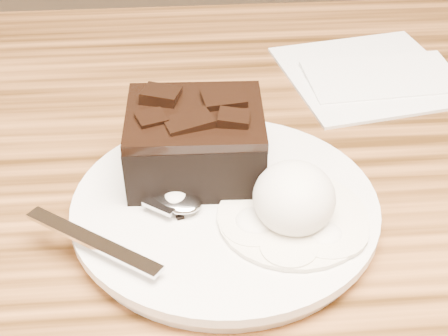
{
  "coord_description": "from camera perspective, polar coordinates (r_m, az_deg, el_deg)",
  "views": [
    {
      "loc": [
        0.04,
        -0.36,
        1.07
      ],
      "look_at": [
        0.07,
        0.02,
        0.79
      ],
      "focal_mm": 54.35,
      "sensor_mm": 36.0,
      "label": 1
    }
  ],
  "objects": [
    {
      "name": "plate",
      "position": [
        0.49,
        0.09,
        -3.64
      ],
      "size": [
        0.22,
        0.22,
        0.02
      ],
      "primitive_type": "cylinder",
      "color": "white",
      "rests_on": "dining_table"
    },
    {
      "name": "brownie",
      "position": [
        0.5,
        -2.41,
        1.95
      ],
      "size": [
        0.1,
        0.09,
        0.05
      ],
      "primitive_type": "cube",
      "rotation": [
        0.0,
        0.0,
        -0.04
      ],
      "color": "black",
      "rests_on": "plate"
    },
    {
      "name": "ice_cream_scoop",
      "position": [
        0.46,
        5.92,
        -2.51
      ],
      "size": [
        0.06,
        0.06,
        0.05
      ],
      "primitive_type": "ellipsoid",
      "color": "white",
      "rests_on": "plate"
    },
    {
      "name": "melt_puddle",
      "position": [
        0.47,
        5.78,
        -4.21
      ],
      "size": [
        0.1,
        0.1,
        0.0
      ],
      "primitive_type": "cylinder",
      "color": "white",
      "rests_on": "plate"
    },
    {
      "name": "spoon",
      "position": [
        0.47,
        -4.1,
        -2.8
      ],
      "size": [
        0.15,
        0.12,
        0.01
      ],
      "primitive_type": null,
      "rotation": [
        0.0,
        0.0,
        0.93
      ],
      "color": "silver",
      "rests_on": "plate"
    },
    {
      "name": "napkin",
      "position": [
        0.68,
        12.11,
        7.77
      ],
      "size": [
        0.18,
        0.18,
        0.01
      ],
      "primitive_type": "cube",
      "rotation": [
        0.0,
        0.0,
        0.19
      ],
      "color": "white",
      "rests_on": "dining_table"
    },
    {
      "name": "crumb_a",
      "position": [
        0.46,
        2.78,
        -5.15
      ],
      "size": [
        0.01,
        0.01,
        0.0
      ],
      "primitive_type": "cube",
      "rotation": [
        0.0,
        0.0,
        0.24
      ],
      "color": "black",
      "rests_on": "plate"
    },
    {
      "name": "crumb_b",
      "position": [
        0.47,
        -3.73,
        -4.09
      ],
      "size": [
        0.01,
        0.01,
        0.0
      ],
      "primitive_type": "cube",
      "rotation": [
        0.0,
        0.0,
        0.27
      ],
      "color": "black",
      "rests_on": "plate"
    }
  ]
}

